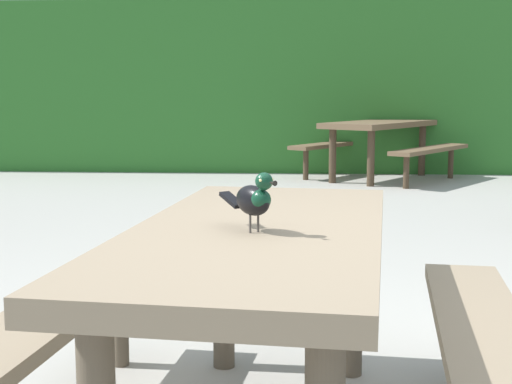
% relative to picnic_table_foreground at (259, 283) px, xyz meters
% --- Properties ---
extents(hedge_wall, '(28.00, 2.11, 2.35)m').
position_rel_picnic_table_foreground_xyz_m(hedge_wall, '(0.22, 9.05, 0.62)').
color(hedge_wall, '#2D6B28').
rests_on(hedge_wall, ground).
extents(picnic_table_foreground, '(1.85, 1.88, 0.74)m').
position_rel_picnic_table_foreground_xyz_m(picnic_table_foreground, '(0.00, 0.00, 0.00)').
color(picnic_table_foreground, '#84725B').
rests_on(picnic_table_foreground, ground).
extents(bird_grackle, '(0.19, 0.24, 0.18)m').
position_rel_picnic_table_foreground_xyz_m(bird_grackle, '(-0.00, -0.12, 0.29)').
color(bird_grackle, black).
rests_on(bird_grackle, picnic_table_foreground).
extents(picnic_table_mid_right, '(2.35, 2.35, 0.74)m').
position_rel_picnic_table_foreground_xyz_m(picnic_table_mid_right, '(1.10, 7.43, 0.00)').
color(picnic_table_mid_right, brown).
rests_on(picnic_table_mid_right, ground).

